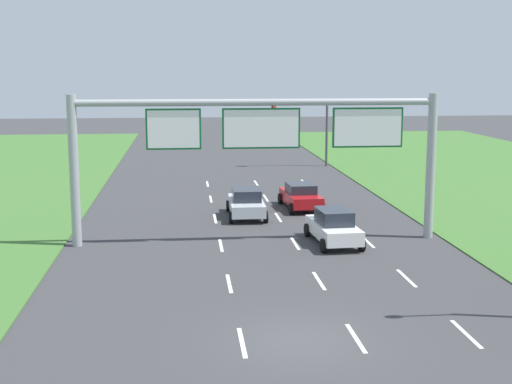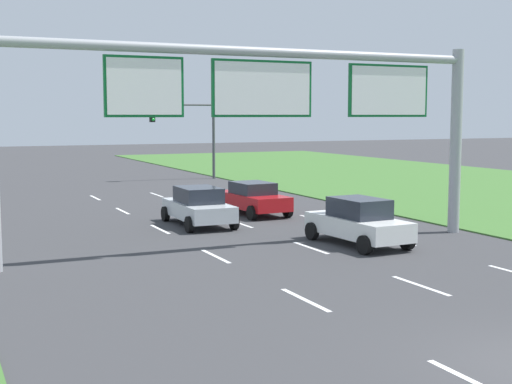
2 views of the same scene
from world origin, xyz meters
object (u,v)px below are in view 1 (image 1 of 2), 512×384
object	(u,v)px
car_near_red	(301,196)
traffic_light_mast	(304,120)
car_lead_silver	(246,203)
car_mid_lane	(334,227)
sign_gantry	(264,138)

from	to	relation	value
car_near_red	traffic_light_mast	size ratio (longest dim) A/B	0.79
car_near_red	car_lead_silver	size ratio (longest dim) A/B	1.02
car_near_red	car_lead_silver	world-z (taller)	car_lead_silver
car_lead_silver	traffic_light_mast	size ratio (longest dim) A/B	0.78
car_mid_lane	sign_gantry	world-z (taller)	sign_gantry
car_near_red	sign_gantry	world-z (taller)	sign_gantry
car_mid_lane	traffic_light_mast	xyz separation A→B (m)	(3.08, 26.60, 3.05)
car_near_red	traffic_light_mast	world-z (taller)	traffic_light_mast
traffic_light_mast	car_near_red	bearing A→B (deg)	-100.15
car_near_red	sign_gantry	size ratio (longest dim) A/B	0.26
car_near_red	car_lead_silver	bearing A→B (deg)	-152.11
car_mid_lane	traffic_light_mast	size ratio (longest dim) A/B	0.78
car_mid_lane	sign_gantry	xyz separation A→B (m)	(-3.24, 0.74, 4.13)
sign_gantry	car_mid_lane	bearing A→B (deg)	-12.90
car_mid_lane	traffic_light_mast	distance (m)	26.95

